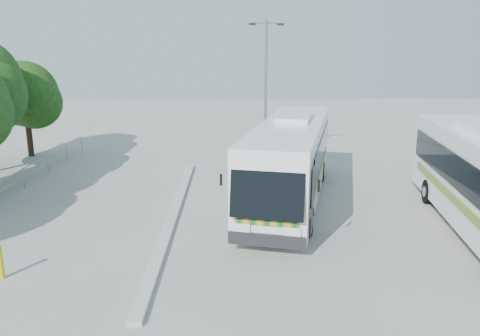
{
  "coord_description": "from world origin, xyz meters",
  "views": [
    {
      "loc": [
        0.07,
        -15.99,
        6.4
      ],
      "look_at": [
        0.4,
        2.84,
        1.73
      ],
      "focal_mm": 35.0,
      "sensor_mm": 36.0,
      "label": 1
    }
  ],
  "objects_px": {
    "coach_main": "(291,158)",
    "bollard": "(1,262)",
    "lamppost": "(266,87)",
    "tree_far_e": "(26,94)"
  },
  "relations": [
    {
      "from": "coach_main",
      "to": "bollard",
      "type": "xyz_separation_m",
      "value": [
        -9.28,
        -7.33,
        -1.38
      ]
    },
    {
      "from": "coach_main",
      "to": "lamppost",
      "type": "bearing_deg",
      "value": 109.45
    },
    {
      "from": "bollard",
      "to": "tree_far_e",
      "type": "bearing_deg",
      "value": 109.73
    },
    {
      "from": "lamppost",
      "to": "coach_main",
      "type": "bearing_deg",
      "value": -97.16
    },
    {
      "from": "tree_far_e",
      "to": "bollard",
      "type": "bearing_deg",
      "value": -70.27
    },
    {
      "from": "coach_main",
      "to": "bollard",
      "type": "bearing_deg",
      "value": -127.74
    },
    {
      "from": "lamppost",
      "to": "bollard",
      "type": "distance_m",
      "value": 17.03
    },
    {
      "from": "tree_far_e",
      "to": "bollard",
      "type": "distance_m",
      "value": 18.08
    },
    {
      "from": "tree_far_e",
      "to": "bollard",
      "type": "xyz_separation_m",
      "value": [
        6.0,
        -16.72,
        -3.37
      ]
    },
    {
      "from": "coach_main",
      "to": "bollard",
      "type": "height_order",
      "value": "coach_main"
    }
  ]
}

